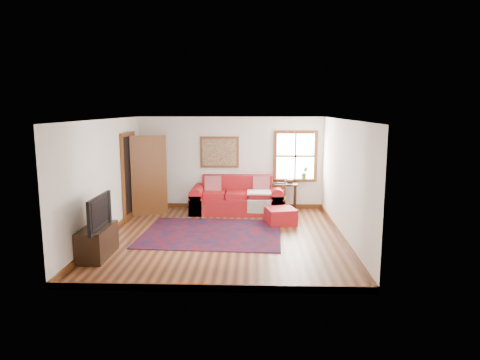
{
  "coord_description": "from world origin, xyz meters",
  "views": [
    {
      "loc": [
        0.65,
        -8.77,
        2.73
      ],
      "look_at": [
        0.33,
        0.6,
        1.15
      ],
      "focal_mm": 32.0,
      "sensor_mm": 36.0,
      "label": 1
    }
  ],
  "objects_px": {
    "red_leather_sofa": "(237,200)",
    "side_table": "(285,188)",
    "red_ottoman": "(281,216)",
    "media_cabinet": "(97,242)",
    "ladder_back_chair": "(278,196)"
  },
  "relations": [
    {
      "from": "media_cabinet",
      "to": "red_ottoman",
      "type": "bearing_deg",
      "value": 34.54
    },
    {
      "from": "red_leather_sofa",
      "to": "ladder_back_chair",
      "type": "bearing_deg",
      "value": -12.02
    },
    {
      "from": "red_leather_sofa",
      "to": "media_cabinet",
      "type": "relative_size",
      "value": 2.34
    },
    {
      "from": "red_leather_sofa",
      "to": "ladder_back_chair",
      "type": "xyz_separation_m",
      "value": [
        1.06,
        -0.22,
        0.16
      ]
    },
    {
      "from": "red_ottoman",
      "to": "side_table",
      "type": "distance_m",
      "value": 1.32
    },
    {
      "from": "red_leather_sofa",
      "to": "red_ottoman",
      "type": "bearing_deg",
      "value": -45.81
    },
    {
      "from": "ladder_back_chair",
      "to": "media_cabinet",
      "type": "distance_m",
      "value": 4.83
    },
    {
      "from": "side_table",
      "to": "media_cabinet",
      "type": "xyz_separation_m",
      "value": [
        -3.71,
        -3.65,
        -0.35
      ]
    },
    {
      "from": "red_ottoman",
      "to": "side_table",
      "type": "relative_size",
      "value": 0.86
    },
    {
      "from": "red_leather_sofa",
      "to": "side_table",
      "type": "height_order",
      "value": "red_leather_sofa"
    },
    {
      "from": "red_ottoman",
      "to": "ladder_back_chair",
      "type": "xyz_separation_m",
      "value": [
        -0.03,
        0.89,
        0.29
      ]
    },
    {
      "from": "red_ottoman",
      "to": "ladder_back_chair",
      "type": "bearing_deg",
      "value": 77.91
    },
    {
      "from": "side_table",
      "to": "red_leather_sofa",
      "type": "bearing_deg",
      "value": -174.96
    },
    {
      "from": "red_ottoman",
      "to": "side_table",
      "type": "bearing_deg",
      "value": 67.78
    },
    {
      "from": "side_table",
      "to": "ladder_back_chair",
      "type": "relative_size",
      "value": 0.86
    }
  ]
}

